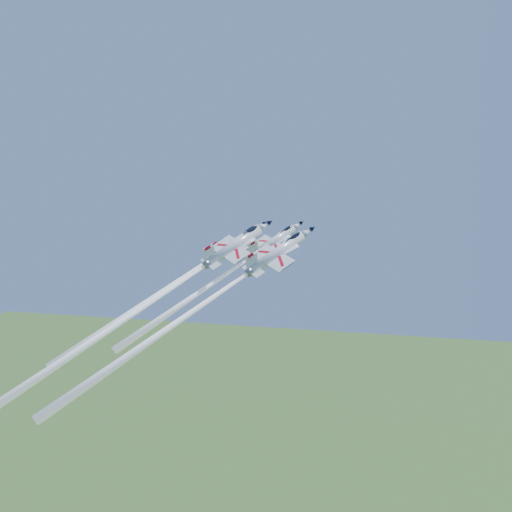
% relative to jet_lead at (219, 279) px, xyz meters
% --- Properties ---
extents(jet_lead, '(27.38, 28.23, 32.70)m').
position_rel_jet_lead_xyz_m(jet_lead, '(0.00, 0.00, 0.00)').
color(jet_lead, white).
extents(jet_left, '(30.42, 31.79, 37.17)m').
position_rel_jet_lead_xyz_m(jet_left, '(-10.93, -1.11, -1.87)').
color(jet_left, white).
extents(jet_right, '(34.77, 36.32, 42.45)m').
position_rel_jet_lead_xyz_m(jet_right, '(-0.68, -13.59, -4.16)').
color(jet_right, white).
extents(jet_slot, '(40.18, 42.61, 50.49)m').
position_rel_jet_lead_xyz_m(jet_slot, '(-14.75, -12.11, -6.12)').
color(jet_slot, white).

